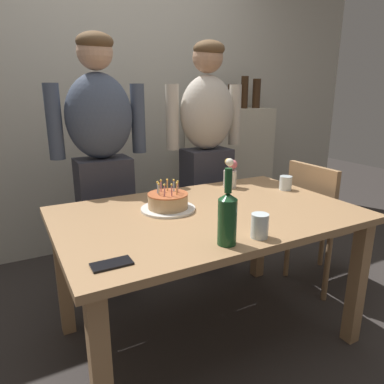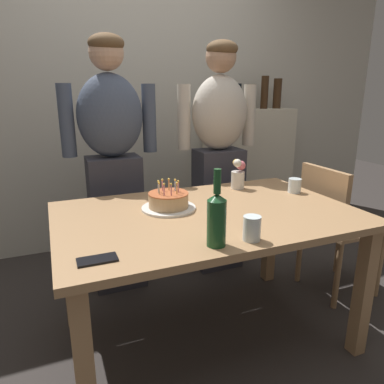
{
  "view_description": "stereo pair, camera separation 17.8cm",
  "coord_description": "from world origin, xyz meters",
  "px_view_note": "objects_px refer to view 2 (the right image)",
  "views": [
    {
      "loc": [
        -0.88,
        -1.46,
        1.33
      ],
      "look_at": [
        -0.07,
        0.05,
        0.84
      ],
      "focal_mm": 33.1,
      "sensor_mm": 36.0,
      "label": 1
    },
    {
      "loc": [
        -0.72,
        -1.54,
        1.33
      ],
      "look_at": [
        -0.07,
        0.05,
        0.84
      ],
      "focal_mm": 33.1,
      "sensor_mm": 36.0,
      "label": 2
    }
  ],
  "objects_px": {
    "water_glass_near": "(295,186)",
    "person_woman_cardigan": "(219,156)",
    "birthday_cake": "(169,202)",
    "flower_vase": "(238,175)",
    "wine_bottle": "(217,218)",
    "person_man_bearded": "(113,164)",
    "cell_phone": "(97,260)",
    "water_glass_far": "(252,228)",
    "dining_chair": "(332,220)"
  },
  "relations": [
    {
      "from": "water_glass_near",
      "to": "person_woman_cardigan",
      "type": "height_order",
      "value": "person_woman_cardigan"
    },
    {
      "from": "birthday_cake",
      "to": "flower_vase",
      "type": "height_order",
      "value": "flower_vase"
    },
    {
      "from": "wine_bottle",
      "to": "person_man_bearded",
      "type": "bearing_deg",
      "value": 99.82
    },
    {
      "from": "wine_bottle",
      "to": "cell_phone",
      "type": "height_order",
      "value": "wine_bottle"
    },
    {
      "from": "wine_bottle",
      "to": "cell_phone",
      "type": "xyz_separation_m",
      "value": [
        -0.46,
        0.04,
        -0.11
      ]
    },
    {
      "from": "water_glass_near",
      "to": "person_man_bearded",
      "type": "height_order",
      "value": "person_man_bearded"
    },
    {
      "from": "water_glass_near",
      "to": "person_woman_cardigan",
      "type": "relative_size",
      "value": 0.05
    },
    {
      "from": "birthday_cake",
      "to": "cell_phone",
      "type": "bearing_deg",
      "value": -133.3
    },
    {
      "from": "water_glass_far",
      "to": "dining_chair",
      "type": "height_order",
      "value": "dining_chair"
    },
    {
      "from": "flower_vase",
      "to": "wine_bottle",
      "type": "bearing_deg",
      "value": -125.07
    },
    {
      "from": "water_glass_near",
      "to": "dining_chair",
      "type": "height_order",
      "value": "dining_chair"
    },
    {
      "from": "water_glass_far",
      "to": "flower_vase",
      "type": "distance_m",
      "value": 0.8
    },
    {
      "from": "water_glass_near",
      "to": "person_woman_cardigan",
      "type": "distance_m",
      "value": 0.66
    },
    {
      "from": "water_glass_near",
      "to": "flower_vase",
      "type": "xyz_separation_m",
      "value": [
        -0.27,
        0.21,
        0.05
      ]
    },
    {
      "from": "water_glass_far",
      "to": "water_glass_near",
      "type": "bearing_deg",
      "value": 39.81
    },
    {
      "from": "water_glass_far",
      "to": "flower_vase",
      "type": "bearing_deg",
      "value": 64.59
    },
    {
      "from": "water_glass_near",
      "to": "wine_bottle",
      "type": "distance_m",
      "value": 0.92
    },
    {
      "from": "birthday_cake",
      "to": "water_glass_far",
      "type": "bearing_deg",
      "value": -69.49
    },
    {
      "from": "birthday_cake",
      "to": "dining_chair",
      "type": "xyz_separation_m",
      "value": [
        1.12,
        -0.0,
        -0.26
      ]
    },
    {
      "from": "person_woman_cardigan",
      "to": "wine_bottle",
      "type": "bearing_deg",
      "value": 63.11
    },
    {
      "from": "birthday_cake",
      "to": "wine_bottle",
      "type": "height_order",
      "value": "wine_bottle"
    },
    {
      "from": "person_woman_cardigan",
      "to": "person_man_bearded",
      "type": "bearing_deg",
      "value": 0.0
    },
    {
      "from": "cell_phone",
      "to": "person_man_bearded",
      "type": "relative_size",
      "value": 0.09
    },
    {
      "from": "cell_phone",
      "to": "person_man_bearded",
      "type": "height_order",
      "value": "person_man_bearded"
    },
    {
      "from": "water_glass_near",
      "to": "dining_chair",
      "type": "distance_m",
      "value": 0.42
    },
    {
      "from": "water_glass_far",
      "to": "wine_bottle",
      "type": "bearing_deg",
      "value": 176.87
    },
    {
      "from": "dining_chair",
      "to": "birthday_cake",
      "type": "bearing_deg",
      "value": 90.0
    },
    {
      "from": "wine_bottle",
      "to": "cell_phone",
      "type": "bearing_deg",
      "value": 174.53
    },
    {
      "from": "person_man_bearded",
      "to": "water_glass_far",
      "type": "bearing_deg",
      "value": 107.24
    },
    {
      "from": "water_glass_far",
      "to": "person_woman_cardigan",
      "type": "bearing_deg",
      "value": 69.96
    },
    {
      "from": "person_man_bearded",
      "to": "person_woman_cardigan",
      "type": "height_order",
      "value": "same"
    },
    {
      "from": "water_glass_near",
      "to": "flower_vase",
      "type": "bearing_deg",
      "value": 142.24
    },
    {
      "from": "wine_bottle",
      "to": "cell_phone",
      "type": "relative_size",
      "value": 2.16
    },
    {
      "from": "person_man_bearded",
      "to": "wine_bottle",
      "type": "bearing_deg",
      "value": 99.82
    },
    {
      "from": "person_man_bearded",
      "to": "birthday_cake",
      "type": "bearing_deg",
      "value": 104.55
    },
    {
      "from": "water_glass_near",
      "to": "cell_phone",
      "type": "bearing_deg",
      "value": -159.51
    },
    {
      "from": "birthday_cake",
      "to": "dining_chair",
      "type": "bearing_deg",
      "value": -0.0
    },
    {
      "from": "cell_phone",
      "to": "flower_vase",
      "type": "bearing_deg",
      "value": 34.88
    },
    {
      "from": "person_man_bearded",
      "to": "water_glass_near",
      "type": "bearing_deg",
      "value": 147.06
    },
    {
      "from": "cell_phone",
      "to": "wine_bottle",
      "type": "bearing_deg",
      "value": -5.53
    },
    {
      "from": "wine_bottle",
      "to": "dining_chair",
      "type": "distance_m",
      "value": 1.25
    },
    {
      "from": "water_glass_far",
      "to": "flower_vase",
      "type": "relative_size",
      "value": 0.55
    },
    {
      "from": "water_glass_far",
      "to": "dining_chair",
      "type": "distance_m",
      "value": 1.1
    },
    {
      "from": "wine_bottle",
      "to": "dining_chair",
      "type": "relative_size",
      "value": 0.36
    },
    {
      "from": "person_man_bearded",
      "to": "dining_chair",
      "type": "xyz_separation_m",
      "value": [
        1.29,
        -0.63,
        -0.36
      ]
    },
    {
      "from": "birthday_cake",
      "to": "cell_phone",
      "type": "height_order",
      "value": "birthday_cake"
    },
    {
      "from": "person_man_bearded",
      "to": "dining_chair",
      "type": "bearing_deg",
      "value": 153.83
    },
    {
      "from": "cell_phone",
      "to": "water_glass_far",
      "type": "bearing_deg",
      "value": -4.93
    },
    {
      "from": "flower_vase",
      "to": "person_man_bearded",
      "type": "bearing_deg",
      "value": 149.09
    },
    {
      "from": "birthday_cake",
      "to": "person_man_bearded",
      "type": "relative_size",
      "value": 0.17
    }
  ]
}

